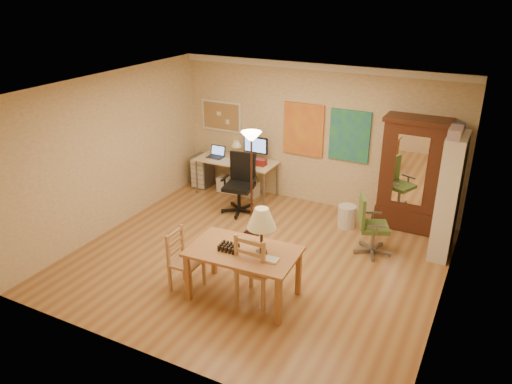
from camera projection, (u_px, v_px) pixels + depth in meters
The scene contains 16 objects.
floor at pixel (256, 259), 7.86m from camera, with size 5.50×5.50×0.00m, color brown.
crown_molding at pixel (319, 67), 8.84m from camera, with size 5.50×0.08×0.12m, color white.
corkboard at pixel (222, 116), 10.15m from camera, with size 0.90×0.04×0.62m, color #A8874F.
art_panel_left at pixel (303, 130), 9.42m from camera, with size 0.80×0.04×1.00m, color gold.
art_panel_right at pixel (350, 136), 9.04m from camera, with size 0.75×0.04×0.95m, color teal.
dining_table at pixel (250, 242), 6.59m from camera, with size 1.51×0.96×1.38m.
ladder_chair_back at pixel (256, 269), 6.70m from camera, with size 0.50×0.47×1.03m.
ladder_chair_left at pixel (184, 262), 6.99m from camera, with size 0.41×0.42×0.89m.
torchiere_lamp at pixel (251, 154), 8.06m from camera, with size 0.33×0.33×1.84m.
computer_desk at pixel (239, 173), 10.08m from camera, with size 1.63×0.71×1.23m.
office_chair_black at pixel (240, 197), 9.37m from camera, with size 0.69×0.69×1.12m.
office_chair_green at pixel (371, 238), 7.97m from camera, with size 0.61×0.61×1.00m.
drawer_cart at pixel (202, 171), 10.51m from camera, with size 0.34×0.41×0.69m.
armoire at pixel (411, 181), 8.57m from camera, with size 1.08×0.51×1.99m.
bookshelf at pixel (448, 197), 7.68m from camera, with size 0.30×0.79×1.97m.
wastebin at pixel (347, 216), 8.83m from camera, with size 0.32×0.32×0.40m, color silver.
Camera 1 is at (3.11, -6.05, 4.08)m, focal length 35.00 mm.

